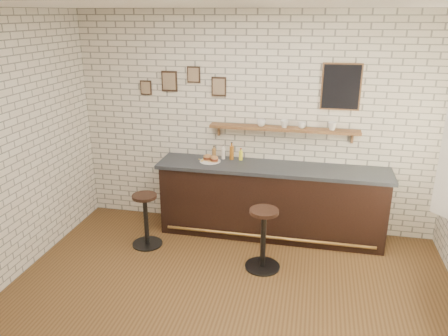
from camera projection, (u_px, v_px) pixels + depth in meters
The scene contains 17 objects.
ground at pixel (225, 306), 4.65m from camera, with size 5.00×5.00×0.00m, color brown.
bar_counter at pixel (271, 201), 5.98m from camera, with size 3.10×0.65×1.01m.
sandwich_plate at pixel (210, 161), 6.00m from camera, with size 0.28×0.28×0.01m, color white.
ciabatta_sandwich at pixel (211, 158), 5.98m from camera, with size 0.26×0.19×0.08m.
potato_chips at pixel (209, 161), 6.00m from camera, with size 0.27×0.17×0.00m.
bitters_bottle_brown at pixel (214, 153), 6.11m from camera, with size 0.06×0.06×0.18m.
bitters_bottle_white at pixel (223, 153), 6.09m from camera, with size 0.05×0.05×0.21m.
bitters_bottle_amber at pixel (232, 152), 6.06m from camera, with size 0.06×0.06×0.25m.
condiment_bottle_yellow at pixel (241, 155), 6.04m from camera, with size 0.05×0.05×0.17m.
bar_stool_left at pixel (146, 218), 5.75m from camera, with size 0.40×0.40×0.72m.
bar_stool_right at pixel (263, 237), 5.21m from camera, with size 0.44×0.44×0.77m.
wall_shelf at pixel (283, 129), 5.82m from camera, with size 2.00×0.18×0.18m.
shelf_cup_a at pixel (261, 123), 5.85m from camera, with size 0.12×0.12×0.09m, color white.
shelf_cup_b at pixel (284, 124), 5.79m from camera, with size 0.11×0.11×0.10m, color white.
shelf_cup_c at pixel (302, 125), 5.75m from camera, with size 0.11×0.11×0.09m, color white.
shelf_cup_d at pixel (332, 126), 5.67m from camera, with size 0.11×0.11×0.10m, color white.
back_wall_decor at pixel (273, 85), 5.73m from camera, with size 2.96×0.02×0.56m.
Camera 1 is at (0.80, -3.79, 2.95)m, focal length 35.00 mm.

